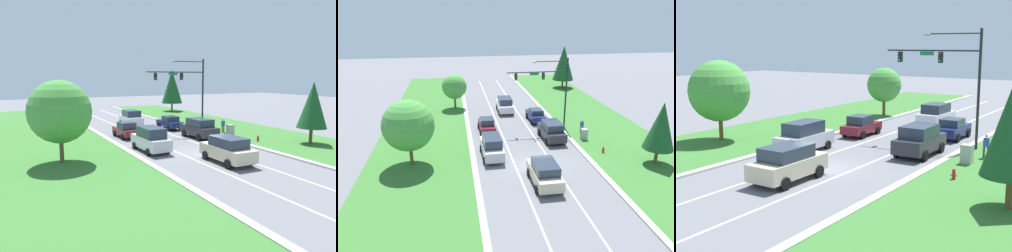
% 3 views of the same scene
% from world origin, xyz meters
% --- Properties ---
extents(ground_plane, '(160.00, 160.00, 0.00)m').
position_xyz_m(ground_plane, '(0.00, 0.00, 0.00)').
color(ground_plane, slate).
extents(curb_strip_right, '(0.50, 90.00, 0.15)m').
position_xyz_m(curb_strip_right, '(5.65, 0.00, 0.07)').
color(curb_strip_right, beige).
rests_on(curb_strip_right, ground_plane).
extents(curb_strip_left, '(0.50, 90.00, 0.15)m').
position_xyz_m(curb_strip_left, '(-5.65, 0.00, 0.07)').
color(curb_strip_left, beige).
rests_on(curb_strip_left, ground_plane).
extents(grass_verge_right, '(10.00, 90.00, 0.08)m').
position_xyz_m(grass_verge_right, '(10.90, 0.00, 0.04)').
color(grass_verge_right, '#38702D').
rests_on(grass_verge_right, ground_plane).
extents(grass_verge_left, '(10.00, 90.00, 0.08)m').
position_xyz_m(grass_verge_left, '(-10.90, 0.00, 0.04)').
color(grass_verge_left, '#38702D').
rests_on(grass_verge_left, ground_plane).
extents(lane_stripe_inner_left, '(0.14, 81.00, 0.01)m').
position_xyz_m(lane_stripe_inner_left, '(-1.80, 0.00, 0.00)').
color(lane_stripe_inner_left, white).
rests_on(lane_stripe_inner_left, ground_plane).
extents(lane_stripe_inner_right, '(0.14, 81.00, 0.01)m').
position_xyz_m(lane_stripe_inner_right, '(1.80, 0.00, 0.00)').
color(lane_stripe_inner_right, white).
rests_on(lane_stripe_inner_right, ground_plane).
extents(traffic_signal_mast, '(7.43, 0.41, 8.66)m').
position_xyz_m(traffic_signal_mast, '(4.30, 10.32, 5.71)').
color(traffic_signal_mast, black).
rests_on(traffic_signal_mast, ground_plane).
extents(white_suv, '(2.29, 4.66, 2.13)m').
position_xyz_m(white_suv, '(0.00, 18.14, 1.08)').
color(white_suv, white).
rests_on(white_suv, ground_plane).
extents(silver_suv, '(2.18, 4.87, 2.19)m').
position_xyz_m(silver_suv, '(-3.72, 3.08, 1.09)').
color(silver_suv, silver).
rests_on(silver_suv, ground_plane).
extents(charcoal_suv, '(2.33, 4.83, 2.11)m').
position_xyz_m(charcoal_suv, '(3.55, 6.59, 1.09)').
color(charcoal_suv, '#28282D').
rests_on(charcoal_suv, ground_plane).
extents(champagne_suv, '(2.28, 4.78, 2.04)m').
position_xyz_m(champagne_suv, '(0.01, -3.15, 1.05)').
color(champagne_suv, beige).
rests_on(champagne_suv, ground_plane).
extents(burgundy_sedan, '(2.02, 4.20, 1.73)m').
position_xyz_m(burgundy_sedan, '(-3.46, 10.39, 0.85)').
color(burgundy_sedan, maroon).
rests_on(burgundy_sedan, ground_plane).
extents(navy_sedan, '(2.00, 4.20, 1.67)m').
position_xyz_m(navy_sedan, '(3.40, 13.36, 0.85)').
color(navy_sedan, navy).
rests_on(navy_sedan, ground_plane).
extents(utility_cabinet, '(0.70, 0.60, 1.30)m').
position_xyz_m(utility_cabinet, '(7.15, 5.85, 0.65)').
color(utility_cabinet, '#9E9E99').
rests_on(utility_cabinet, ground_plane).
extents(pedestrian, '(0.40, 0.27, 1.69)m').
position_xyz_m(pedestrian, '(7.72, 7.99, 0.94)').
color(pedestrian, '#42382D').
rests_on(pedestrian, ground_plane).
extents(fire_hydrant, '(0.34, 0.20, 0.70)m').
position_xyz_m(fire_hydrant, '(7.72, 2.02, 0.34)').
color(fire_hydrant, red).
rests_on(fire_hydrant, ground_plane).
extents(conifer_near_right_tree, '(3.90, 3.90, 7.85)m').
position_xyz_m(conifer_near_right_tree, '(13.28, 31.86, 4.72)').
color(conifer_near_right_tree, brown).
rests_on(conifer_near_right_tree, ground_plane).
extents(oak_near_left_tree, '(3.62, 3.62, 5.15)m').
position_xyz_m(oak_near_left_tree, '(-7.07, 20.98, 3.33)').
color(oak_near_left_tree, brown).
rests_on(oak_near_left_tree, ground_plane).
extents(conifer_far_right_tree, '(2.81, 2.81, 6.13)m').
position_xyz_m(conifer_far_right_tree, '(11.53, -1.19, 3.87)').
color(conifer_far_right_tree, brown).
rests_on(conifer_far_right_tree, ground_plane).
extents(oak_far_left_tree, '(4.76, 4.76, 6.37)m').
position_xyz_m(oak_far_left_tree, '(-11.47, 2.34, 3.99)').
color(oak_far_left_tree, brown).
rests_on(oak_far_left_tree, ground_plane).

